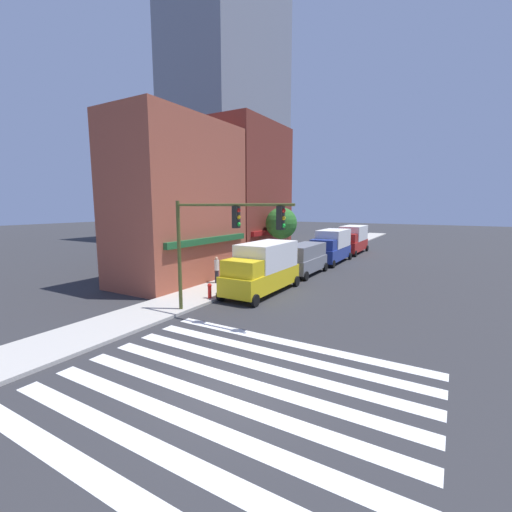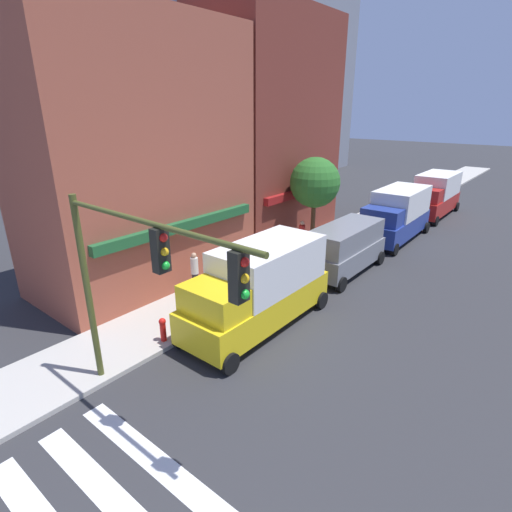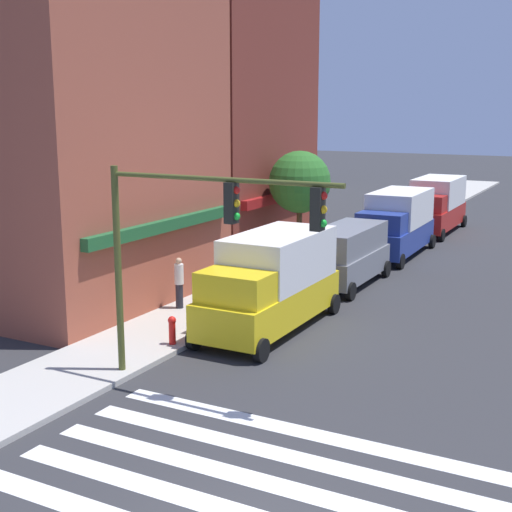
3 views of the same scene
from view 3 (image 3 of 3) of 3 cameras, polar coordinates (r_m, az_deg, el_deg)
name	(u,v)px [view 3 (image 3 of 3)]	position (r m, az deg, el deg)	size (l,w,h in m)	color
storefront_row	(175,134)	(29.38, -6.48, 9.70)	(18.15, 5.30, 12.57)	#9E4C38
traffic_signal	(197,230)	(16.98, -4.78, 2.09)	(0.32, 6.22, 5.52)	#474C1E
box_truck_yellow	(271,281)	(22.41, 1.23, -2.01)	(6.21, 2.42, 3.04)	yellow
van_grey	(346,253)	(28.36, 7.22, 0.21)	(5.00, 2.22, 2.34)	slate
box_truck_blue	(396,222)	(34.47, 11.16, 2.65)	(6.24, 2.42, 3.04)	navy
box_truck_red	(435,204)	(41.53, 14.16, 4.04)	(6.22, 2.42, 3.04)	#B21E19
pedestrian_white_shirt	(179,282)	(24.57, -6.17, -2.07)	(0.32, 0.32, 1.77)	#23232D
pedestrian_blue_shirt	(222,269)	(26.35, -2.71, -1.07)	(0.32, 0.32, 1.77)	#23232D
pedestrian_red_jacket	(288,249)	(30.07, 2.58, 0.55)	(0.32, 0.32, 1.77)	#23232D
fire_hydrant	(172,329)	(20.99, -6.73, -5.81)	(0.24, 0.24, 0.84)	red
street_tree	(300,182)	(30.55, 3.52, 5.90)	(2.65, 2.65, 5.00)	brown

